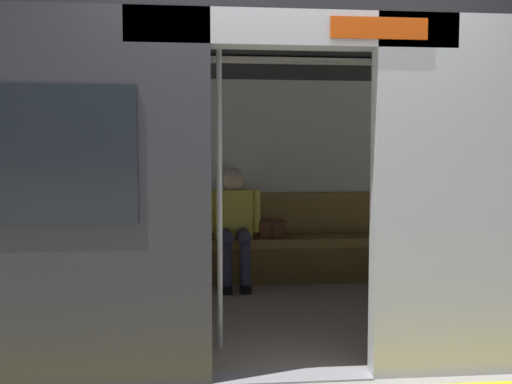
# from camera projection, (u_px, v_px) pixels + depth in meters

# --- Properties ---
(ground_plane) EXTENTS (60.00, 60.00, 0.00)m
(ground_plane) POSITION_uv_depth(u_px,v_px,m) (292.00, 377.00, 3.20)
(ground_plane) COLOR gray
(train_car) EXTENTS (6.40, 2.94, 2.26)m
(train_car) POSITION_uv_depth(u_px,v_px,m) (261.00, 132.00, 4.38)
(train_car) COLOR #ADAFB5
(train_car) RESTS_ON ground_plane
(bench_seat) EXTENTS (3.22, 0.44, 0.47)m
(bench_seat) POSITION_uv_depth(u_px,v_px,m) (255.00, 248.00, 5.59)
(bench_seat) COLOR olive
(bench_seat) RESTS_ON ground_plane
(person_seated) EXTENTS (0.55, 0.67, 1.19)m
(person_seated) POSITION_uv_depth(u_px,v_px,m) (234.00, 218.00, 5.50)
(person_seated) COLOR #D8CC4C
(person_seated) RESTS_ON ground_plane
(handbag) EXTENTS (0.26, 0.15, 0.17)m
(handbag) POSITION_uv_depth(u_px,v_px,m) (272.00, 229.00, 5.62)
(handbag) COLOR brown
(handbag) RESTS_ON bench_seat
(book) EXTENTS (0.21, 0.26, 0.03)m
(book) POSITION_uv_depth(u_px,v_px,m) (192.00, 237.00, 5.55)
(book) COLOR silver
(book) RESTS_ON bench_seat
(grab_pole_door) EXTENTS (0.04, 0.04, 2.12)m
(grab_pole_door) POSITION_uv_depth(u_px,v_px,m) (220.00, 195.00, 3.59)
(grab_pole_door) COLOR silver
(grab_pole_door) RESTS_ON ground_plane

